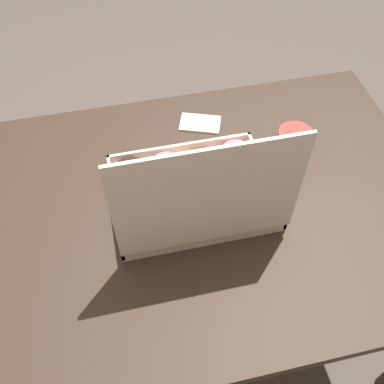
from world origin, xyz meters
The scene contains 5 objects.
ground_plane centered at (0.00, 0.00, 0.00)m, with size 8.00×8.00×0.00m, color #564C44.
dining_table centered at (0.00, 0.00, 0.61)m, with size 1.15×0.85×0.70m.
donut_box centered at (0.06, -0.01, 0.76)m, with size 0.40×0.31×0.34m.
coffee_mug centered at (-0.24, -0.11, 0.75)m, with size 0.09×0.09×0.09m.
paper_napkin centered at (-0.03, -0.29, 0.71)m, with size 0.13×0.11×0.01m.
Camera 1 is at (0.20, 0.64, 1.62)m, focal length 42.00 mm.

